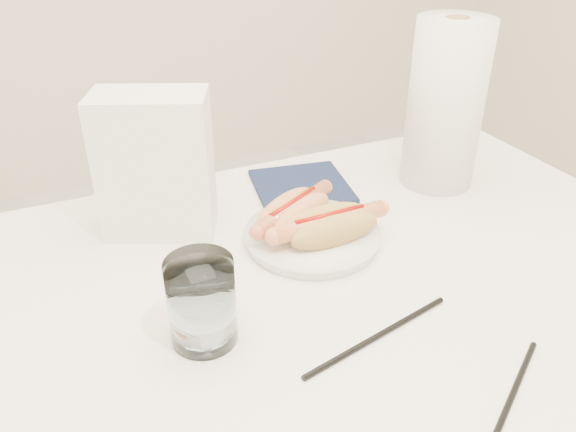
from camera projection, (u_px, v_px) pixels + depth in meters
name	position (u px, v px, depth m)	size (l,w,h in m)	color
table	(311.00, 321.00, 0.82)	(1.20, 0.80, 0.75)	white
plate	(312.00, 238.00, 0.88)	(0.20, 0.20, 0.02)	white
hotdog_left	(293.00, 212.00, 0.89)	(0.16, 0.13, 0.05)	#F09860
hotdog_right	(329.00, 226.00, 0.85)	(0.18, 0.08, 0.05)	tan
water_glass	(202.00, 302.00, 0.67)	(0.08, 0.08, 0.11)	silver
chopstick_near	(378.00, 336.00, 0.70)	(0.01, 0.01, 0.23)	black
chopstick_far	(508.00, 406.00, 0.60)	(0.01, 0.01, 0.22)	black
napkin_box	(156.00, 165.00, 0.86)	(0.17, 0.09, 0.22)	white
navy_napkin	(301.00, 186.00, 1.04)	(0.16, 0.16, 0.01)	#131C3D
paper_towel_roll	(445.00, 105.00, 0.99)	(0.13, 0.13, 0.29)	white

